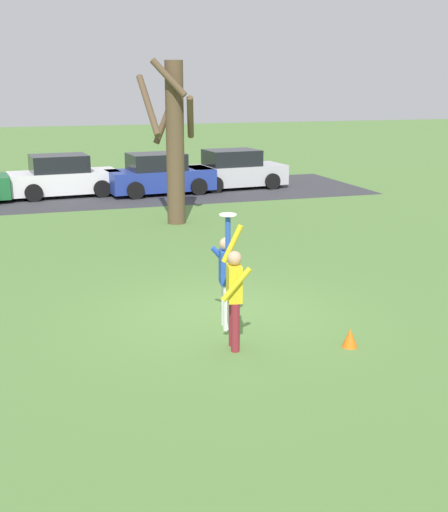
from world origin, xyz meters
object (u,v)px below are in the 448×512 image
at_px(parked_car_silver, 234,171).
at_px(field_cone_orange, 350,338).
at_px(person_defender, 234,291).
at_px(parked_car_blue, 159,175).
at_px(frisbee_disc, 228,215).
at_px(bare_tree_tall, 174,138).
at_px(person_catcher, 226,275).
at_px(parked_car_white, 63,177).

height_order(parked_car_silver, field_cone_orange, parked_car_silver).
distance_m(person_defender, parked_car_blue, 16.18).
distance_m(frisbee_disc, bare_tree_tall, 9.55).
xyz_separation_m(person_defender, parked_car_blue, (2.32, 16.01, -0.25)).
height_order(person_defender, bare_tree_tall, bare_tree_tall).
relative_size(person_catcher, person_defender, 1.02).
bearing_deg(person_defender, parked_car_white, 14.98).
bearing_deg(parked_car_blue, field_cone_orange, -96.40).
bearing_deg(bare_tree_tall, frisbee_disc, -98.32).
relative_size(bare_tree_tall, field_cone_orange, 15.47).
distance_m(parked_car_white, parked_car_silver, 6.95).
distance_m(person_catcher, parked_car_blue, 15.19).
relative_size(person_defender, bare_tree_tall, 0.41).
relative_size(parked_car_silver, field_cone_orange, 13.23).
bearing_deg(parked_car_blue, parked_car_white, 166.06).
height_order(person_defender, parked_car_silver, person_defender).
bearing_deg(frisbee_disc, parked_car_blue, 81.87).
bearing_deg(bare_tree_tall, parked_car_blue, 82.17).
bearing_deg(person_defender, parked_car_blue, 2.08).
bearing_deg(person_catcher, parked_car_blue, -177.79).
height_order(frisbee_disc, parked_car_white, frisbee_disc).
bearing_deg(parked_car_white, parked_car_blue, -13.94).
xyz_separation_m(person_catcher, parked_car_blue, (2.14, 15.04, -0.25)).
distance_m(parked_car_silver, field_cone_orange, 17.44).
height_order(person_catcher, parked_car_silver, person_catcher).
bearing_deg(frisbee_disc, parked_car_silver, 70.87).
height_order(person_catcher, parked_car_blue, person_catcher).
xyz_separation_m(person_catcher, bare_tree_tall, (1.34, 9.21, 1.64)).
relative_size(parked_car_silver, bare_tree_tall, 0.86).
relative_size(person_defender, parked_car_white, 0.48).
bearing_deg(person_catcher, bare_tree_tall, -177.96).
bearing_deg(person_defender, bare_tree_tall, 1.84).
bearing_deg(parked_car_white, frisbee_disc, -89.38).
bearing_deg(person_defender, parked_car_silver, -8.43).
bearing_deg(frisbee_disc, person_catcher, 79.69).
distance_m(person_catcher, parked_car_white, 15.71).
height_order(person_defender, parked_car_blue, person_defender).
bearing_deg(parked_car_silver, parked_car_blue, -176.53).
height_order(parked_car_white, parked_car_silver, same).
distance_m(person_defender, bare_tree_tall, 10.43).
distance_m(person_defender, frisbee_disc, 1.35).
bearing_deg(person_catcher, parked_car_silver, 171.06).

